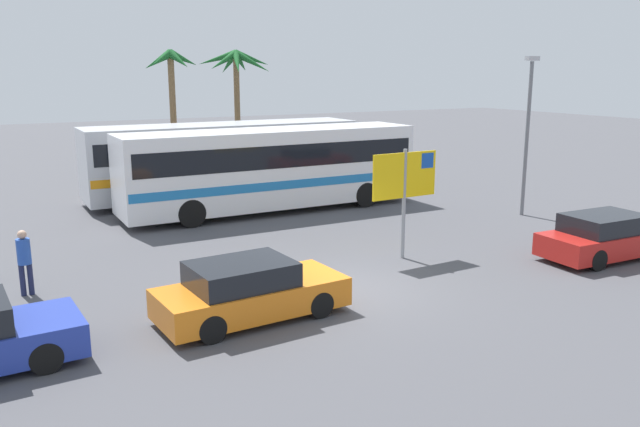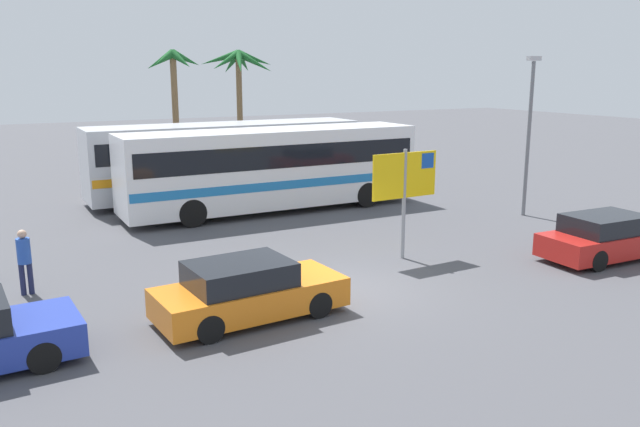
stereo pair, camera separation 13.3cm
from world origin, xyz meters
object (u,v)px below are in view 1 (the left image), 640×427
(bus_rear_coach, at_px, (224,156))
(car_red, at_px, (608,237))
(bus_front_coach, at_px, (271,165))
(ferry_sign, at_px, (406,179))
(pedestrian_crossing_lot, at_px, (24,257))
(car_orange, at_px, (249,291))

(bus_rear_coach, height_order, car_red, bus_rear_coach)
(bus_front_coach, xyz_separation_m, car_red, (5.89, -10.64, -1.15))
(ferry_sign, distance_m, pedestrian_crossing_lot, 10.21)
(car_orange, relative_size, car_red, 0.97)
(bus_rear_coach, distance_m, car_orange, 14.20)
(bus_rear_coach, bearing_deg, car_orange, -108.42)
(bus_front_coach, xyz_separation_m, car_orange, (-5.09, -10.01, -1.15))
(bus_front_coach, bearing_deg, bus_rear_coach, 100.27)
(car_orange, xyz_separation_m, car_red, (10.98, -0.63, 0.00))
(car_orange, distance_m, car_red, 11.00)
(ferry_sign, relative_size, pedestrian_crossing_lot, 1.96)
(pedestrian_crossing_lot, bearing_deg, car_orange, -133.52)
(car_orange, bearing_deg, bus_rear_coach, 67.98)
(ferry_sign, relative_size, car_orange, 0.75)
(pedestrian_crossing_lot, bearing_deg, ferry_sign, -99.75)
(bus_rear_coach, xyz_separation_m, pedestrian_crossing_lot, (-8.64, -9.41, -0.83))
(bus_front_coach, xyz_separation_m, bus_rear_coach, (-0.62, 3.43, 0.00))
(bus_rear_coach, height_order, pedestrian_crossing_lot, bus_rear_coach)
(pedestrian_crossing_lot, bearing_deg, bus_rear_coach, -42.09)
(bus_rear_coach, relative_size, pedestrian_crossing_lot, 7.12)
(bus_front_coach, bearing_deg, car_orange, -116.98)
(pedestrian_crossing_lot, bearing_deg, bus_front_coach, -56.67)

